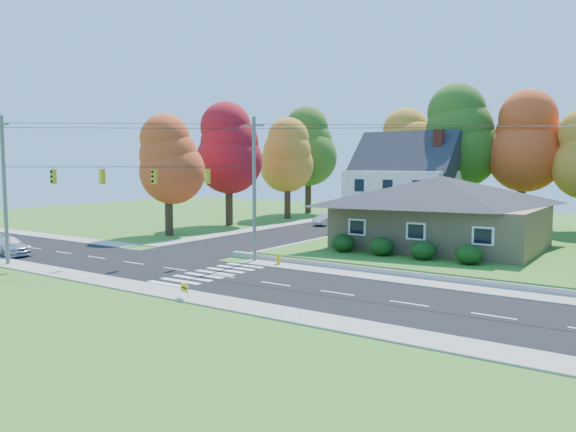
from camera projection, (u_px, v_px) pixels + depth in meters
name	position (u px, v px, depth m)	size (l,w,h in m)	color
ground	(222.00, 276.00, 34.05)	(120.00, 120.00, 0.00)	#3D7923
road_main	(222.00, 276.00, 34.04)	(90.00, 8.00, 0.02)	black
road_cross	(325.00, 227.00, 59.93)	(8.00, 44.00, 0.02)	black
sidewalk_north	(270.00, 264.00, 38.16)	(90.00, 2.00, 0.08)	#9C9A90
sidewalk_south	(160.00, 291.00, 29.93)	(90.00, 2.00, 0.08)	#9C9A90
lawn	(524.00, 248.00, 44.02)	(30.00, 30.00, 0.50)	#3D7923
ranch_house	(441.00, 211.00, 42.43)	(14.60, 10.60, 5.40)	tan
colonial_house	(404.00, 186.00, 56.64)	(10.40, 8.40, 9.60)	silver
hedge_row	(402.00, 248.00, 37.80)	(10.70, 1.70, 1.27)	#163A10
traffic_infrastructure	(233.00, 191.00, 34.76)	(38.10, 10.66, 10.00)	#666059
tree_lot_0	(409.00, 150.00, 62.37)	(6.72, 6.72, 12.51)	#3F2A19
tree_lot_1	(460.00, 137.00, 58.07)	(7.84, 7.84, 14.60)	#3F2A19
tree_lot_2	(524.00, 142.00, 55.59)	(7.28, 7.28, 13.56)	#3F2A19
tree_west_0	(168.00, 160.00, 52.78)	(6.16, 6.16, 11.47)	#3F2A19
tree_west_1	(229.00, 149.00, 61.45)	(7.28, 7.28, 13.56)	#3F2A19
tree_west_2	(287.00, 156.00, 69.18)	(6.72, 6.72, 12.51)	#3F2A19
tree_west_3	(308.00, 147.00, 76.76)	(7.84, 7.84, 14.60)	#3F2A19
silver_sedan	(6.00, 246.00, 41.81)	(1.97, 4.86, 1.41)	#B9B8C1
white_car	(327.00, 219.00, 62.21)	(1.44, 4.14, 1.36)	silver
fire_hydrant	(278.00, 260.00, 37.70)	(0.47, 0.36, 0.81)	#EBB402
yard_sign	(184.00, 288.00, 28.15)	(0.64, 0.21, 0.82)	black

